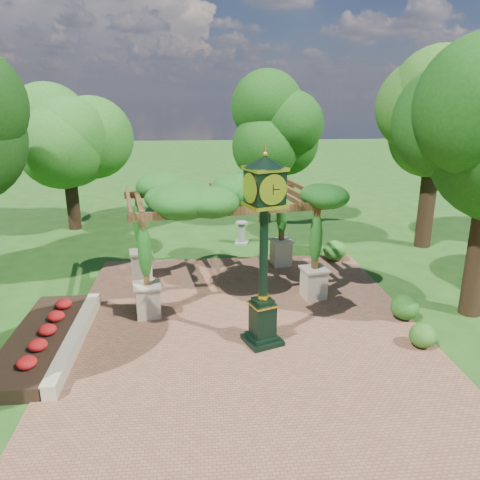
{
  "coord_description": "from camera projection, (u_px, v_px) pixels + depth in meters",
  "views": [
    {
      "loc": [
        -1.24,
        -11.01,
        6.41
      ],
      "look_at": [
        0.0,
        2.5,
        2.2
      ],
      "focal_mm": 35.0,
      "sensor_mm": 36.0,
      "label": 1
    }
  ],
  "objects": [
    {
      "name": "sundial",
      "position": [
        242.0,
        234.0,
        20.96
      ],
      "size": [
        0.68,
        0.68,
        1.02
      ],
      "rotation": [
        0.0,
        0.0,
        -0.23
      ],
      "color": "gray",
      "rests_on": "ground"
    },
    {
      "name": "ground",
      "position": [
        249.0,
        346.0,
        12.48
      ],
      "size": [
        120.0,
        120.0,
        0.0
      ],
      "primitive_type": "plane",
      "color": "#1E4714",
      "rests_on": "ground"
    },
    {
      "name": "tree_west_far",
      "position": [
        65.0,
        132.0,
        22.09
      ],
      "size": [
        3.87,
        3.87,
        6.9
      ],
      "color": "black",
      "rests_on": "ground"
    },
    {
      "name": "brick_plaza",
      "position": [
        245.0,
        328.0,
        13.43
      ],
      "size": [
        10.0,
        12.0,
        0.04
      ],
      "primitive_type": "cube",
      "color": "brown",
      "rests_on": "ground"
    },
    {
      "name": "shrub_mid",
      "position": [
        405.0,
        307.0,
        13.83
      ],
      "size": [
        0.83,
        0.83,
        0.74
      ],
      "primitive_type": "ellipsoid",
      "rotation": [
        0.0,
        0.0,
        -0.01
      ],
      "color": "#235919",
      "rests_on": "brick_plaza"
    },
    {
      "name": "border_wall",
      "position": [
        76.0,
        338.0,
        12.5
      ],
      "size": [
        0.35,
        5.0,
        0.4
      ],
      "primitive_type": "cube",
      "color": "#C6B793",
      "rests_on": "ground"
    },
    {
      "name": "flower_bed",
      "position": [
        41.0,
        340.0,
        12.42
      ],
      "size": [
        1.5,
        5.0,
        0.36
      ],
      "primitive_type": "cube",
      "color": "red",
      "rests_on": "ground"
    },
    {
      "name": "shrub_back",
      "position": [
        335.0,
        250.0,
        18.76
      ],
      "size": [
        0.93,
        0.93,
        0.82
      ],
      "primitive_type": "ellipsoid",
      "rotation": [
        0.0,
        0.0,
        -0.02
      ],
      "color": "#29691E",
      "rests_on": "brick_plaza"
    },
    {
      "name": "tree_east_far",
      "position": [
        439.0,
        106.0,
        19.03
      ],
      "size": [
        4.17,
        4.17,
        8.72
      ],
      "color": "#321F13",
      "rests_on": "ground"
    },
    {
      "name": "tree_north",
      "position": [
        266.0,
        129.0,
        23.27
      ],
      "size": [
        3.81,
        3.81,
        7.0
      ],
      "color": "#382416",
      "rests_on": "ground"
    },
    {
      "name": "pergola",
      "position": [
        222.0,
        198.0,
        15.32
      ],
      "size": [
        6.75,
        4.84,
        3.9
      ],
      "rotation": [
        0.0,
        0.0,
        0.16
      ],
      "color": "#C4B592",
      "rests_on": "brick_plaza"
    },
    {
      "name": "shrub_front",
      "position": [
        423.0,
        336.0,
        12.3
      ],
      "size": [
        0.91,
        0.91,
        0.64
      ],
      "primitive_type": "ellipsoid",
      "rotation": [
        0.0,
        0.0,
        -0.34
      ],
      "color": "#2B5D1A",
      "rests_on": "brick_plaza"
    },
    {
      "name": "pedestal_clock",
      "position": [
        264.0,
        235.0,
        11.72
      ],
      "size": [
        1.29,
        1.29,
        5.1
      ],
      "rotation": [
        0.0,
        0.0,
        0.36
      ],
      "color": "black",
      "rests_on": "brick_plaza"
    }
  ]
}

